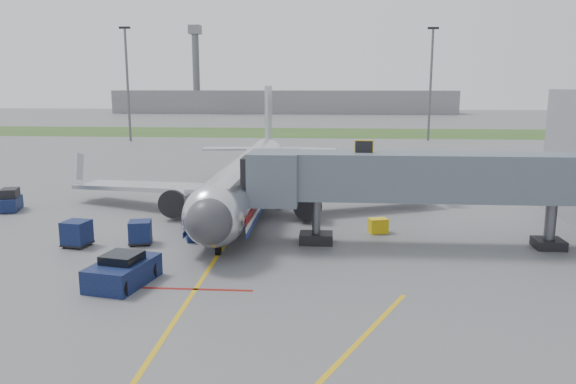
# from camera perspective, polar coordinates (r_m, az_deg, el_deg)

# --- Properties ---
(ground) EXTENTS (400.00, 400.00, 0.00)m
(ground) POSITION_cam_1_polar(r_m,az_deg,el_deg) (33.49, -7.76, -7.34)
(ground) COLOR #565659
(ground) RESTS_ON ground
(grass_strip) EXTENTS (300.00, 25.00, 0.01)m
(grass_strip) POSITION_cam_1_polar(r_m,az_deg,el_deg) (121.70, 1.09, 6.06)
(grass_strip) COLOR #2D4C1E
(grass_strip) RESTS_ON ground
(apron_markings) EXTENTS (21.52, 50.00, 0.01)m
(apron_markings) POSITION_cam_1_polar(r_m,az_deg,el_deg) (26.76, -11.12, -12.25)
(apron_markings) COLOR gold
(apron_markings) RESTS_ON ground
(airliner) EXTENTS (32.10, 35.67, 10.25)m
(airliner) POSITION_cam_1_polar(r_m,az_deg,el_deg) (47.46, -4.03, 1.47)
(airliner) COLOR silver
(airliner) RESTS_ON ground
(jet_bridge) EXTENTS (25.30, 4.00, 6.90)m
(jet_bridge) POSITION_cam_1_polar(r_m,az_deg,el_deg) (37.05, 13.61, 1.36)
(jet_bridge) COLOR slate
(jet_bridge) RESTS_ON ground
(light_mast_left) EXTENTS (2.00, 0.44, 20.40)m
(light_mast_left) POSITION_cam_1_polar(r_m,az_deg,el_deg) (107.57, -15.99, 10.74)
(light_mast_left) COLOR #595B60
(light_mast_left) RESTS_ON ground
(light_mast_right) EXTENTS (2.00, 0.44, 20.40)m
(light_mast_right) POSITION_cam_1_polar(r_m,az_deg,el_deg) (107.60, 14.30, 10.82)
(light_mast_right) COLOR #595B60
(light_mast_right) RESTS_ON ground
(distant_terminal) EXTENTS (120.00, 14.00, 8.00)m
(distant_terminal) POSITION_cam_1_polar(r_m,az_deg,el_deg) (201.87, -0.47, 9.15)
(distant_terminal) COLOR slate
(distant_terminal) RESTS_ON ground
(control_tower) EXTENTS (4.00, 4.00, 30.00)m
(control_tower) POSITION_cam_1_polar(r_m,az_deg,el_deg) (201.70, -9.34, 12.80)
(control_tower) COLOR #595B60
(control_tower) RESTS_ON ground
(pushback_tug) EXTENTS (3.22, 4.44, 1.68)m
(pushback_tug) POSITION_cam_1_polar(r_m,az_deg,el_deg) (31.19, -16.43, -7.73)
(pushback_tug) COLOR #0C1337
(pushback_tug) RESTS_ON ground
(baggage_tug) EXTENTS (2.10, 2.95, 1.87)m
(baggage_tug) POSITION_cam_1_polar(r_m,az_deg,el_deg) (52.23, -26.37, -0.81)
(baggage_tug) COLOR #0C1337
(baggage_tug) RESTS_ON ground
(baggage_cart_a) EXTENTS (1.74, 1.74, 1.57)m
(baggage_cart_a) POSITION_cam_1_polar(r_m,az_deg,el_deg) (38.37, -14.78, -3.98)
(baggage_cart_a) COLOR #0C1337
(baggage_cart_a) RESTS_ON ground
(baggage_cart_b) EXTENTS (2.18, 2.18, 1.82)m
(baggage_cart_b) POSITION_cam_1_polar(r_m,az_deg,el_deg) (48.86, -9.29, -0.42)
(baggage_cart_b) COLOR #0C1337
(baggage_cart_b) RESTS_ON ground
(baggage_cart_c) EXTENTS (1.82, 1.82, 1.70)m
(baggage_cart_c) POSITION_cam_1_polar(r_m,az_deg,el_deg) (39.08, -20.67, -3.96)
(baggage_cart_c) COLOR #0C1337
(baggage_cart_c) RESTS_ON ground
(belt_loader) EXTENTS (2.81, 4.84, 2.29)m
(belt_loader) POSITION_cam_1_polar(r_m,az_deg,el_deg) (39.87, -9.42, -3.54)
(belt_loader) COLOR #0C1337
(belt_loader) RESTS_ON ground
(ground_power_cart) EXTENTS (1.48, 1.19, 1.03)m
(ground_power_cart) POSITION_cam_1_polar(r_m,az_deg,el_deg) (40.46, 9.13, -3.41)
(ground_power_cart) COLOR yellow
(ground_power_cart) RESTS_ON ground
(ramp_worker) EXTENTS (0.66, 0.58, 1.53)m
(ramp_worker) POSITION_cam_1_polar(r_m,az_deg,el_deg) (42.50, -10.04, -2.39)
(ramp_worker) COLOR #98ED1B
(ramp_worker) RESTS_ON ground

